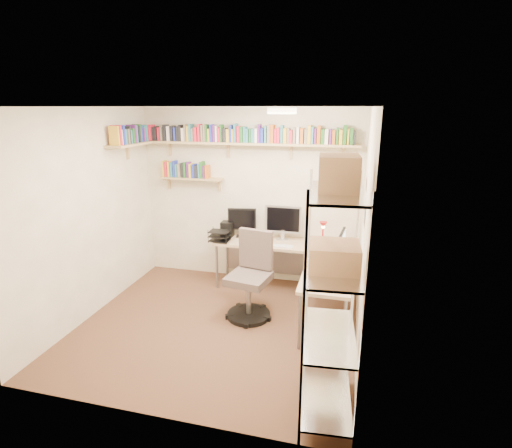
% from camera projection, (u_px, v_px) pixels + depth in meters
% --- Properties ---
extents(ground, '(3.20, 3.20, 0.00)m').
position_uv_depth(ground, '(217.00, 326.00, 4.74)').
color(ground, '#4F3A22').
rests_on(ground, ground).
extents(room_shell, '(3.24, 3.04, 2.52)m').
position_uv_depth(room_shell, '(214.00, 198.00, 4.31)').
color(room_shell, beige).
rests_on(room_shell, ground).
extents(wall_shelves, '(3.12, 1.09, 0.80)m').
position_uv_depth(wall_shelves, '(215.00, 143.00, 5.48)').
color(wall_shelves, tan).
rests_on(wall_shelves, ground).
extents(corner_desk, '(1.97, 1.78, 1.18)m').
position_uv_depth(corner_desk, '(281.00, 249.00, 5.34)').
color(corner_desk, beige).
rests_on(corner_desk, ground).
extents(office_chair, '(0.57, 0.58, 1.07)m').
position_uv_depth(office_chair, '(251.00, 282.00, 4.87)').
color(office_chair, black).
rests_on(office_chair, ground).
extents(wire_rack, '(0.50, 0.90, 2.17)m').
position_uv_depth(wire_rack, '(334.00, 252.00, 3.00)').
color(wire_rack, silver).
rests_on(wire_rack, ground).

